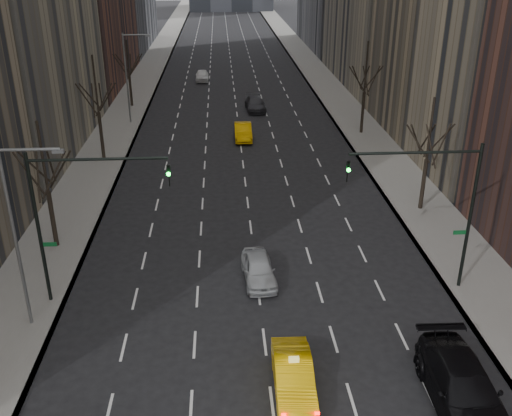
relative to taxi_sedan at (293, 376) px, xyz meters
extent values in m
cube|color=slate|center=(-13.18, 65.25, -0.66)|extent=(4.50, 320.00, 0.15)
cube|color=slate|center=(11.32, 65.25, -0.66)|extent=(4.50, 320.00, 0.15)
cylinder|color=black|center=(-12.93, 13.25, 1.20)|extent=(0.28, 0.28, 3.57)
cylinder|color=black|center=(-12.93, 13.25, 5.11)|extent=(0.16, 0.16, 4.25)
cylinder|color=black|center=(-12.78, 14.09, 4.21)|extent=(0.42, 1.80, 2.52)
cylinder|color=black|center=(-12.12, 13.54, 4.21)|extent=(1.74, 0.72, 2.52)
cylinder|color=black|center=(-12.27, 12.69, 4.21)|extent=(1.46, 1.25, 2.52)
cylinder|color=black|center=(-13.08, 12.40, 4.21)|extent=(0.42, 1.80, 2.52)
cylinder|color=black|center=(-13.74, 12.95, 4.21)|extent=(1.74, 0.72, 2.52)
cylinder|color=black|center=(-13.59, 13.80, 4.21)|extent=(1.46, 1.25, 2.52)
cylinder|color=black|center=(-12.93, 29.25, 1.41)|extent=(0.28, 0.28, 3.99)
cylinder|color=black|center=(-12.93, 29.25, 5.78)|extent=(0.16, 0.16, 4.75)
cylinder|color=black|center=(-12.78, 30.09, 4.63)|extent=(0.42, 1.80, 2.52)
cylinder|color=black|center=(-12.12, 29.54, 4.63)|extent=(1.74, 0.72, 2.52)
cylinder|color=black|center=(-12.27, 28.69, 4.63)|extent=(1.46, 1.25, 2.52)
cylinder|color=black|center=(-13.08, 28.40, 4.63)|extent=(0.42, 1.80, 2.52)
cylinder|color=black|center=(-13.74, 28.95, 4.63)|extent=(1.74, 0.72, 2.52)
cylinder|color=black|center=(-13.59, 29.80, 4.63)|extent=(1.46, 1.25, 2.52)
cylinder|color=black|center=(-12.93, 47.25, 1.09)|extent=(0.28, 0.28, 3.36)
cylinder|color=black|center=(-12.93, 47.25, 4.77)|extent=(0.16, 0.16, 4.00)
cylinder|color=black|center=(-12.78, 48.09, 4.00)|extent=(0.42, 1.80, 2.52)
cylinder|color=black|center=(-12.12, 47.54, 4.00)|extent=(1.74, 0.72, 2.52)
cylinder|color=black|center=(-12.27, 46.69, 4.00)|extent=(1.46, 1.25, 2.52)
cylinder|color=black|center=(-13.08, 46.40, 4.00)|extent=(0.42, 1.80, 2.52)
cylinder|color=black|center=(-13.74, 46.95, 4.00)|extent=(1.74, 0.72, 2.52)
cylinder|color=black|center=(-13.59, 47.80, 4.00)|extent=(1.46, 1.25, 2.52)
cylinder|color=black|center=(11.07, 17.25, 1.20)|extent=(0.28, 0.28, 3.57)
cylinder|color=black|center=(11.07, 17.25, 5.11)|extent=(0.16, 0.16, 4.25)
cylinder|color=black|center=(11.22, 18.09, 4.21)|extent=(0.42, 1.80, 2.52)
cylinder|color=black|center=(11.88, 17.54, 4.21)|extent=(1.74, 0.72, 2.52)
cylinder|color=black|center=(11.73, 16.69, 4.21)|extent=(1.46, 1.25, 2.52)
cylinder|color=black|center=(10.92, 16.40, 4.21)|extent=(0.42, 1.80, 2.52)
cylinder|color=black|center=(10.26, 16.95, 4.21)|extent=(1.74, 0.72, 2.52)
cylinder|color=black|center=(10.41, 17.80, 4.21)|extent=(1.46, 1.25, 2.52)
cylinder|color=black|center=(11.07, 35.25, 1.41)|extent=(0.28, 0.28, 3.99)
cylinder|color=black|center=(11.07, 35.25, 5.78)|extent=(0.16, 0.16, 4.75)
cylinder|color=black|center=(11.22, 36.09, 4.63)|extent=(0.42, 1.80, 2.52)
cylinder|color=black|center=(11.88, 35.54, 4.63)|extent=(1.74, 0.72, 2.52)
cylinder|color=black|center=(11.73, 34.69, 4.63)|extent=(1.46, 1.25, 2.52)
cylinder|color=black|center=(10.92, 34.40, 4.63)|extent=(0.42, 1.80, 2.52)
cylinder|color=black|center=(10.26, 34.95, 4.63)|extent=(1.74, 0.72, 2.52)
cylinder|color=black|center=(10.41, 35.80, 4.63)|extent=(1.46, 1.25, 2.52)
cylinder|color=black|center=(-11.73, 7.25, 3.41)|extent=(0.18, 0.18, 8.00)
cylinder|color=black|center=(-8.48, 7.25, 7.01)|extent=(6.50, 0.14, 0.14)
imported|color=black|center=(-5.23, 7.25, 6.11)|extent=(0.18, 0.22, 1.10)
sphere|color=#0CFF33|center=(-5.23, 7.07, 6.26)|extent=(0.20, 0.20, 0.20)
cube|color=#0C5926|center=(-11.33, 7.25, 2.61)|extent=(0.70, 0.04, 0.22)
cylinder|color=black|center=(9.87, 7.25, 3.41)|extent=(0.18, 0.18, 8.00)
cylinder|color=black|center=(6.62, 7.25, 7.01)|extent=(6.50, 0.14, 0.14)
imported|color=black|center=(3.37, 7.25, 6.11)|extent=(0.18, 0.22, 1.10)
sphere|color=#0CFF33|center=(3.37, 7.07, 6.26)|extent=(0.20, 0.20, 0.20)
cube|color=#0C5926|center=(9.47, 7.25, 2.61)|extent=(0.70, 0.04, 0.22)
cylinder|color=slate|center=(-12.13, 5.25, 3.91)|extent=(0.16, 0.16, 9.00)
cylinder|color=slate|center=(-10.83, 5.25, 8.21)|extent=(2.60, 0.14, 0.14)
cube|color=slate|center=(-9.63, 5.25, 8.11)|extent=(0.50, 0.22, 0.15)
cylinder|color=slate|center=(-12.13, 40.25, 3.91)|extent=(0.16, 0.16, 9.00)
cylinder|color=slate|center=(-10.83, 40.25, 8.21)|extent=(2.60, 0.14, 0.14)
cube|color=slate|center=(-9.63, 40.25, 8.11)|extent=(0.50, 0.22, 0.15)
imported|color=#EDB104|center=(0.00, 0.00, 0.00)|extent=(1.63, 4.49, 1.47)
imported|color=#AAAEB2|center=(-0.85, 8.66, -0.03)|extent=(1.97, 4.25, 1.41)
imported|color=black|center=(6.57, -1.31, 0.17)|extent=(2.72, 6.34, 1.82)
imported|color=#E7A304|center=(-0.63, 34.21, 0.02)|extent=(1.61, 4.60, 1.51)
imported|color=#2E2E33|center=(1.18, 44.77, 0.00)|extent=(2.34, 5.18, 1.47)
imported|color=silver|center=(-5.16, 60.83, 0.00)|extent=(1.79, 4.34, 1.47)
camera|label=1|loc=(-2.67, -18.23, 15.98)|focal=40.00mm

